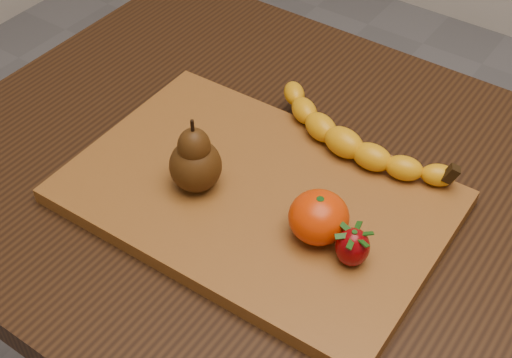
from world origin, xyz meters
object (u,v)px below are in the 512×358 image
Objects in this scene: cutting_board at (256,197)px; mandarin at (319,217)px; table at (304,245)px; pear at (195,154)px.

mandarin reaches higher than cutting_board.
cutting_board is (-0.04, -0.05, 0.11)m from table.
cutting_board is 6.59× the size of mandarin.
pear reaches higher than table.
mandarin is (0.05, -0.07, 0.15)m from table.
cutting_board is 0.11m from mandarin.
cutting_board is 4.56× the size of pear.
pear is at bearing -154.69° from cutting_board.
mandarin is at bearing 5.11° from pear.
mandarin is (0.10, -0.02, 0.04)m from cutting_board.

